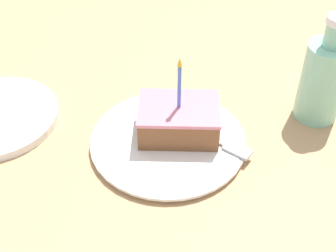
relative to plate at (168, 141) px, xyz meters
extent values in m
cube|color=tan|center=(0.02, -0.03, -0.03)|extent=(2.40, 2.40, 0.04)
cylinder|color=white|center=(0.00, 0.00, 0.00)|extent=(0.24, 0.24, 0.01)
cylinder|color=white|center=(0.00, 0.00, 0.00)|extent=(0.26, 0.26, 0.01)
cube|color=brown|center=(0.01, -0.02, 0.03)|extent=(0.09, 0.13, 0.05)
cube|color=#D17A8C|center=(0.01, -0.02, 0.06)|extent=(0.09, 0.13, 0.01)
cylinder|color=#4C72E0|center=(0.01, -0.02, 0.10)|extent=(0.01, 0.01, 0.08)
cone|color=yellow|center=(0.01, -0.02, 0.14)|extent=(0.01, 0.01, 0.01)
cube|color=#B2B2B7|center=(0.03, -0.03, 0.01)|extent=(0.09, 0.13, 0.00)
cube|color=#B2B2B7|center=(-0.03, -0.11, 0.01)|extent=(0.05, 0.05, 0.00)
cylinder|color=#8CD1B2|center=(0.08, -0.26, 0.06)|extent=(0.07, 0.07, 0.14)
cylinder|color=#8CD1B2|center=(0.08, -0.26, 0.15)|extent=(0.03, 0.03, 0.04)
camera|label=1|loc=(-0.56, -0.02, 0.53)|focal=50.00mm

